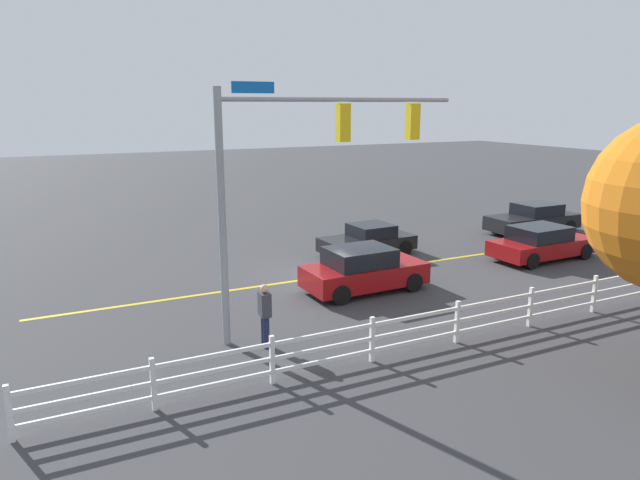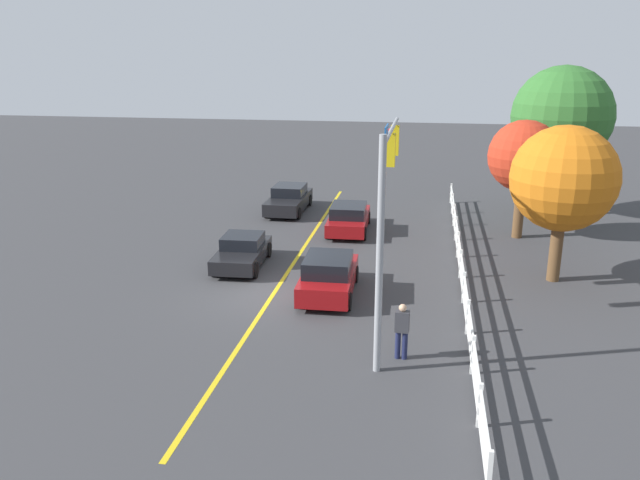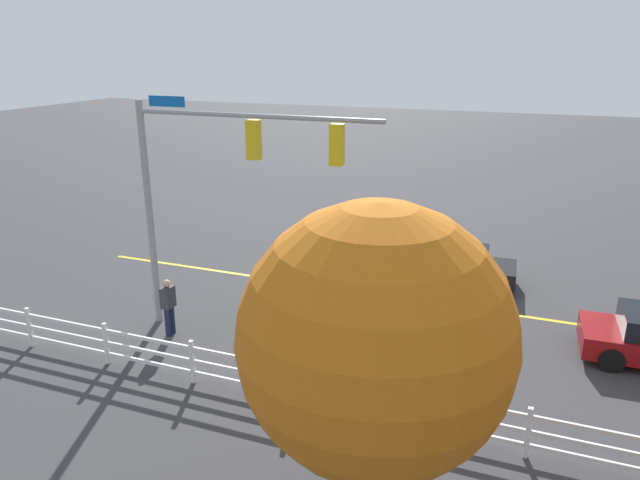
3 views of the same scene
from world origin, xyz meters
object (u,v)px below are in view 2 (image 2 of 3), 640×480
car_1 (349,218)px  tree_0 (524,157)px  car_0 (242,252)px  pedestrian (402,329)px  tree_1 (564,179)px  car_3 (329,276)px  car_2 (289,199)px  tree_2 (562,116)px

car_1 → tree_0: 8.71m
car_0 → pedestrian: size_ratio=2.37×
car_1 → tree_0: size_ratio=0.81×
car_1 → pedestrian: size_ratio=2.66×
pedestrian → tree_1: tree_1 is taller
tree_0 → tree_1: tree_1 is taller
car_0 → car_3: (2.59, 4.02, 0.11)m
car_3 → tree_0: 12.18m
car_1 → car_3: car_3 is taller
pedestrian → car_3: bearing=35.9°
car_2 → tree_0: size_ratio=0.84×
car_0 → tree_2: tree_2 is taller
tree_1 → car_2: bearing=-125.9°
car_0 → car_2: (-9.44, -0.11, 0.07)m
car_0 → tree_2: (-10.93, 14.15, 4.69)m
pedestrian → tree_2: size_ratio=0.21×
car_2 → tree_1: 15.79m
car_0 → tree_0: tree_0 is taller
car_0 → car_2: car_2 is taller
car_3 → pedestrian: 5.40m
tree_1 → car_3: bearing=-70.5°
tree_2 → tree_0: bearing=-27.2°
car_1 → tree_1: bearing=-124.5°
car_0 → tree_1: (-0.38, 12.39, 3.38)m
car_3 → pedestrian: size_ratio=2.47×
car_2 → tree_2: bearing=96.0°
car_1 → car_3: bearing=-179.5°
car_2 → tree_1: bearing=54.1°
car_1 → car_3: size_ratio=1.08×
car_2 → car_0: bearing=0.7°
car_1 → tree_2: 12.49m
tree_0 → car_1: bearing=-87.7°
car_1 → car_2: car_2 is taller
tree_1 → car_1: bearing=-122.6°
car_3 → tree_1: tree_1 is taller
pedestrian → tree_0: (-13.44, 4.89, 2.95)m
tree_0 → tree_1: (5.89, 0.63, 0.12)m
car_1 → tree_2: size_ratio=0.57×
car_1 → car_2: size_ratio=0.96×
car_0 → tree_2: 18.49m
car_1 → pedestrian: bearing=-168.2°
car_2 → pedestrian: (16.61, 6.98, 0.24)m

